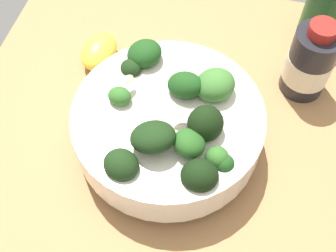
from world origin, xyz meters
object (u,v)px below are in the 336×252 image
Objects in this scene: bottle_tall at (327,4)px; bottle_short at (310,62)px; bowl_of_broccoli at (169,124)px; lemon_wedge at (99,51)px.

bottle_tall is 1.08× the size of bottle_short.
bowl_of_broccoli is 3.32× the size of lemon_wedge.
bowl_of_broccoli is at bearing -35.36° from bottle_tall.
bottle_short is at bearing -8.38° from bottle_tall.
bottle_tall is 11.11cm from bottle_short.
bottle_short is (10.98, -1.62, -0.58)cm from bottle_tall.
bottle_tall is at bearing 171.62° from bottle_short.
bottle_short is at bearing 93.45° from lemon_wedge.
bottle_tall is at bearing 144.64° from bowl_of_broccoli.
bowl_of_broccoli reaches higher than lemon_wedge.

